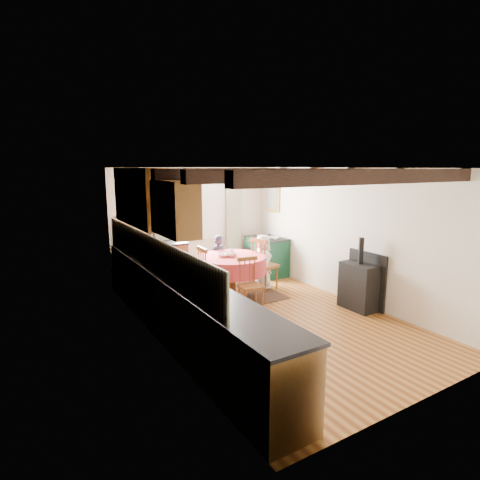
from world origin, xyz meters
TOP-DOWN VIEW (x-y plane):
  - floor at (0.00, 0.00)m, footprint 3.60×5.50m
  - ceiling at (0.00, 0.00)m, footprint 3.60×5.50m
  - wall_back at (0.00, 2.75)m, footprint 3.60×0.00m
  - wall_front at (0.00, -2.75)m, footprint 3.60×0.00m
  - wall_left at (-1.80, 0.00)m, footprint 0.00×5.50m
  - wall_right at (1.80, 0.00)m, footprint 0.00×5.50m
  - beam_a at (0.00, -2.00)m, footprint 3.60×0.16m
  - beam_b at (0.00, -1.00)m, footprint 3.60×0.16m
  - beam_c at (0.00, 0.00)m, footprint 3.60×0.16m
  - beam_d at (0.00, 1.00)m, footprint 3.60×0.16m
  - beam_e at (0.00, 2.00)m, footprint 3.60×0.16m
  - splash_left at (-1.78, 0.30)m, footprint 0.02×4.50m
  - splash_back at (-1.00, 2.73)m, footprint 1.40×0.02m
  - base_cabinet_left at (-1.50, 0.00)m, footprint 0.60×5.30m
  - base_cabinet_back at (-1.05, 2.45)m, footprint 1.30×0.60m
  - worktop_left at (-1.48, 0.00)m, footprint 0.64×5.30m
  - worktop_back at (-1.05, 2.43)m, footprint 1.30×0.64m
  - wall_cabinet_glass at (-1.63, 1.20)m, footprint 0.34×1.80m
  - wall_cabinet_solid at (-1.63, -0.30)m, footprint 0.34×0.90m
  - window_frame at (0.10, 2.73)m, footprint 1.34×0.03m
  - window_pane at (0.10, 2.74)m, footprint 1.20×0.01m
  - curtain_left at (-0.75, 2.65)m, footprint 0.35×0.10m
  - curtain_right at (0.95, 2.65)m, footprint 0.35×0.10m
  - curtain_rod at (0.10, 2.65)m, footprint 2.00×0.03m
  - wall_picture at (1.77, 2.30)m, footprint 0.04×0.50m
  - wall_plate at (1.05, 2.72)m, footprint 0.30×0.02m
  - rug at (0.04, 1.17)m, footprint 1.76×1.37m
  - dining_table at (0.04, 1.17)m, footprint 1.29×1.29m
  - chair_near at (-0.04, 0.39)m, footprint 0.45×0.47m
  - chair_left at (-0.73, 1.21)m, footprint 0.48×0.46m
  - chair_right at (0.82, 1.22)m, footprint 0.57×0.55m
  - aga_range at (1.47, 2.08)m, footprint 0.61×0.95m
  - cast_iron_stove at (1.58, -0.52)m, footprint 0.38×0.63m
  - child_far at (0.11, 1.86)m, footprint 0.43×0.32m
  - child_right at (0.85, 1.32)m, footprint 0.47×0.60m
  - bowl_a at (-0.09, 1.23)m, footprint 0.29×0.29m
  - bowl_b at (0.04, 1.17)m, footprint 0.30×0.30m
  - cup at (0.18, 1.40)m, footprint 0.13×0.13m
  - canister_tall at (-1.27, 2.43)m, footprint 0.14×0.14m
  - canister_wide at (-1.10, 2.49)m, footprint 0.16×0.16m

SIDE VIEW (x-z plane):
  - floor at x=0.00m, z-range 0.00..0.00m
  - rug at x=0.04m, z-range 0.00..0.01m
  - dining_table at x=0.04m, z-range 0.00..0.78m
  - aga_range at x=1.47m, z-range 0.00..0.87m
  - base_cabinet_left at x=-1.50m, z-range 0.00..0.88m
  - base_cabinet_back at x=-1.05m, z-range 0.00..0.88m
  - chair_near at x=-0.04m, z-range 0.00..0.90m
  - chair_left at x=-0.73m, z-range 0.00..1.01m
  - chair_right at x=0.82m, z-range 0.00..1.05m
  - child_far at x=0.11m, z-range 0.00..1.07m
  - child_right at x=0.85m, z-range 0.00..1.09m
  - cast_iron_stove at x=1.58m, z-range 0.00..1.25m
  - bowl_a at x=-0.09m, z-range 0.78..0.83m
  - bowl_b at x=0.04m, z-range 0.78..0.84m
  - cup at x=0.18m, z-range 0.78..0.86m
  - worktop_left at x=-1.48m, z-range 0.88..0.92m
  - worktop_back at x=-1.05m, z-range 0.88..0.92m
  - canister_wide at x=-1.10m, z-range 0.92..1.10m
  - canister_tall at x=-1.27m, z-range 0.92..1.17m
  - curtain_left at x=-0.75m, z-range 0.05..2.15m
  - curtain_right at x=0.95m, z-range 0.05..2.15m
  - wall_back at x=0.00m, z-range 0.00..2.40m
  - wall_front at x=0.00m, z-range 0.00..2.40m
  - wall_left at x=-1.80m, z-range 0.00..2.40m
  - wall_right at x=1.80m, z-range 0.00..2.40m
  - splash_left at x=-1.78m, z-range 0.92..1.48m
  - splash_back at x=-1.00m, z-range 0.92..1.48m
  - window_frame at x=0.10m, z-range 0.83..2.37m
  - window_pane at x=0.10m, z-range 0.90..2.30m
  - wall_picture at x=1.77m, z-range 1.40..2.00m
  - wall_plate at x=1.05m, z-range 1.55..1.85m
  - wall_cabinet_solid at x=-1.63m, z-range 1.55..2.25m
  - wall_cabinet_glass at x=-1.63m, z-range 1.50..2.40m
  - curtain_rod at x=0.10m, z-range 2.19..2.22m
  - beam_a at x=0.00m, z-range 2.23..2.39m
  - beam_b at x=0.00m, z-range 2.23..2.39m
  - beam_c at x=0.00m, z-range 2.23..2.39m
  - beam_d at x=0.00m, z-range 2.23..2.39m
  - beam_e at x=0.00m, z-range 2.23..2.39m
  - ceiling at x=0.00m, z-range 2.40..2.40m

